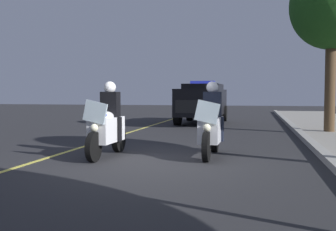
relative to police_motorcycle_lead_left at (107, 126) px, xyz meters
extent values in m
plane|color=#28282B|center=(0.62, 1.19, -0.70)|extent=(80.00, 80.00, 0.00)
cube|color=#E0D14C|center=(0.62, -1.25, -0.70)|extent=(48.00, 0.12, 0.01)
cylinder|color=black|center=(0.76, -0.02, -0.38)|extent=(0.64, 0.13, 0.64)
cylinder|color=black|center=(-0.74, 0.01, -0.38)|extent=(0.64, 0.15, 0.64)
cube|color=white|center=(0.03, 0.00, -0.08)|extent=(1.21, 0.46, 0.56)
ellipsoid|color=white|center=(0.08, 0.00, 0.22)|extent=(0.57, 0.33, 0.24)
cube|color=silver|center=(0.66, -0.01, 0.35)|extent=(0.07, 0.56, 0.53)
sphere|color=#F9F4CC|center=(0.72, -0.01, 0.02)|extent=(0.17, 0.17, 0.17)
sphere|color=red|center=(0.53, -0.17, 0.28)|extent=(0.09, 0.09, 0.09)
sphere|color=#1933F2|center=(0.54, 0.15, 0.28)|extent=(0.09, 0.09, 0.09)
cube|color=black|center=(-0.20, 0.00, 0.48)|extent=(0.29, 0.41, 0.60)
cube|color=black|center=(-0.13, 0.20, -0.08)|extent=(0.18, 0.14, 0.56)
cube|color=black|center=(-0.14, -0.20, -0.08)|extent=(0.18, 0.14, 0.56)
sphere|color=white|center=(-0.18, 0.00, 0.88)|extent=(0.28, 0.28, 0.28)
cylinder|color=black|center=(0.23, 2.29, -0.38)|extent=(0.64, 0.13, 0.64)
cylinder|color=black|center=(-1.27, 2.32, -0.38)|extent=(0.64, 0.15, 0.64)
cube|color=silver|center=(-0.50, 2.31, -0.08)|extent=(1.21, 0.46, 0.56)
ellipsoid|color=silver|center=(-0.45, 2.31, 0.22)|extent=(0.57, 0.33, 0.24)
cube|color=silver|center=(0.13, 2.30, 0.35)|extent=(0.07, 0.56, 0.53)
sphere|color=#F9F4CC|center=(0.19, 2.29, 0.02)|extent=(0.17, 0.17, 0.17)
sphere|color=red|center=(-0.01, 2.14, 0.28)|extent=(0.09, 0.09, 0.09)
sphere|color=#1933F2|center=(0.00, 2.46, 0.28)|extent=(0.09, 0.09, 0.09)
cube|color=black|center=(-0.73, 2.31, 0.48)|extent=(0.29, 0.41, 0.60)
cube|color=black|center=(-0.67, 2.51, -0.08)|extent=(0.18, 0.14, 0.56)
cube|color=black|center=(-0.68, 2.11, -0.08)|extent=(0.18, 0.14, 0.56)
sphere|color=silver|center=(-0.71, 2.31, 0.88)|extent=(0.28, 0.28, 0.28)
cube|color=black|center=(-10.79, 0.77, 0.32)|extent=(4.94, 2.00, 1.24)
cube|color=black|center=(-11.09, 0.78, 1.02)|extent=(2.43, 1.80, 0.36)
cube|color=#2633D8|center=(-10.89, 0.78, 1.28)|extent=(0.30, 1.21, 0.14)
cube|color=black|center=(-8.39, 0.73, 0.18)|extent=(0.15, 1.62, 0.56)
cylinder|color=black|center=(-9.23, 1.64, -0.30)|extent=(0.81, 0.30, 0.80)
cylinder|color=black|center=(-9.26, -0.16, -0.30)|extent=(0.81, 0.30, 0.80)
cylinder|color=black|center=(-12.32, 1.70, -0.30)|extent=(0.81, 0.30, 0.80)
cylinder|color=black|center=(-12.36, -0.10, -0.30)|extent=(0.81, 0.30, 0.80)
cylinder|color=#4C3823|center=(-6.43, 5.86, 1.02)|extent=(0.36, 0.36, 3.25)
ellipsoid|color=#1E4C19|center=(-6.43, 5.86, 3.80)|extent=(2.88, 2.88, 3.04)
camera|label=1|loc=(8.58, 3.29, 0.74)|focal=42.83mm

